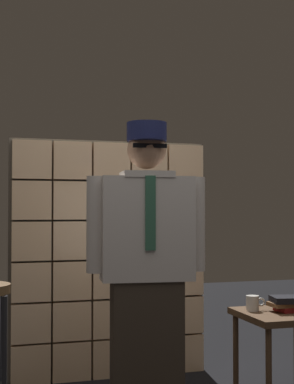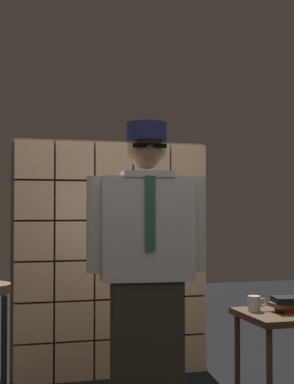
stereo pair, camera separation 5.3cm
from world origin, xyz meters
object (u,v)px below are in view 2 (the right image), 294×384
Objects in this scene: standing_person at (147,268)px; side_table at (285,325)px; coffee_mug at (255,303)px; book_stack at (292,303)px.

side_table is (0.92, 0.12, -0.39)m from standing_person.
book_stack is at bearing -21.34° from coffee_mug.
side_table is 2.20× the size of book_stack.
book_stack is at bearing 4.29° from side_table.
standing_person is at bearing -172.50° from book_stack.
book_stack is (0.05, 0.00, 0.13)m from side_table.
coffee_mug is at bearing 151.71° from side_table.
side_table is 0.22m from coffee_mug.
coffee_mug is at bearing 158.66° from book_stack.
coffee_mug is (-0.21, 0.08, -0.00)m from book_stack.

